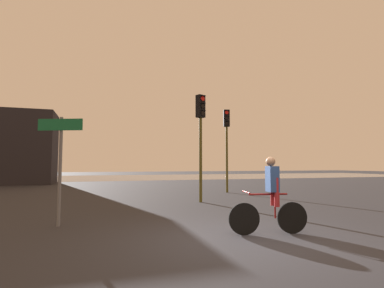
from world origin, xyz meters
The scene contains 6 objects.
ground_plane centered at (0.00, 0.00, 0.00)m, with size 120.00×120.00×0.00m, color #28282D.
water_strip centered at (0.00, 30.49, 0.00)m, with size 80.00×16.00×0.01m, color slate.
traffic_light_center centered at (1.13, 5.85, 2.95)m, with size 0.39×0.41×4.22m.
traffic_light_far_right centered at (3.82, 9.28, 3.05)m, with size 0.37×0.39×4.39m.
direction_sign_post centered at (-3.61, 2.53, 1.70)m, with size 1.03×0.44×2.60m.
cyclist centered at (0.73, 0.30, 0.82)m, with size 1.69×0.50×1.62m.
Camera 1 is at (-2.80, -5.24, 1.45)m, focal length 28.00 mm.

